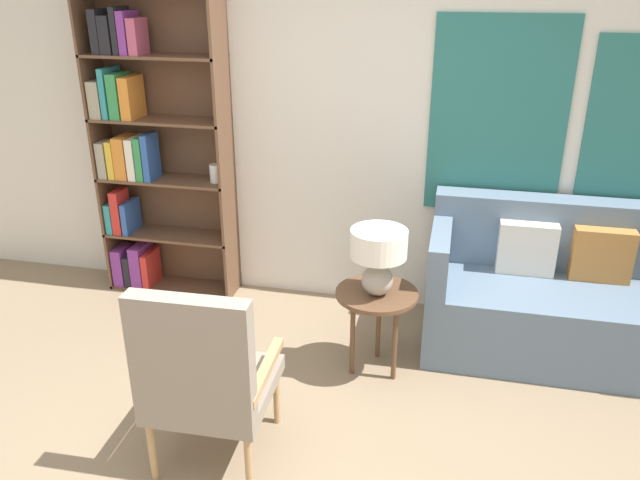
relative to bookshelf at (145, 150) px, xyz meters
The scene contains 6 objects.
wall_back 1.48m from the bookshelf, ahead, with size 6.40×0.08×2.70m.
bookshelf is the anchor object (origin of this frame).
armchair 2.16m from the bookshelf, 56.99° to the right, with size 0.59×0.61×1.01m.
couch 3.01m from the bookshelf, ahead, with size 1.65×0.80×0.94m.
side_table 2.06m from the bookshelf, 22.54° to the right, with size 0.49×0.49×0.54m.
table_lamp 2.00m from the bookshelf, 23.22° to the right, with size 0.33×0.33×0.40m.
Camera 1 is at (0.83, -2.15, 2.26)m, focal length 35.00 mm.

